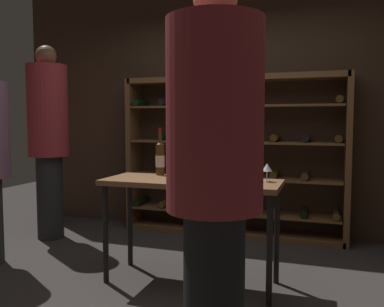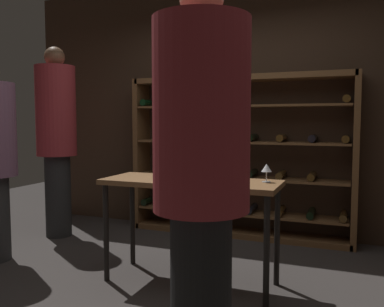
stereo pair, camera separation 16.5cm
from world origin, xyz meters
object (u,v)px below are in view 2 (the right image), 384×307
at_px(wine_bottle_amber_reserve, 162,158).
at_px(wine_glass_stemmed_left, 267,169).
at_px(wine_bottle_gold_foil, 178,164).
at_px(tasting_table, 190,192).
at_px(person_guest_khaki, 56,132).
at_px(wine_glass_stemmed_right, 212,168).
at_px(person_bystander_red_print, 201,162).
at_px(wine_rack, 238,158).

height_order(wine_bottle_amber_reserve, wine_glass_stemmed_left, wine_bottle_amber_reserve).
relative_size(wine_bottle_gold_foil, wine_glass_stemmed_left, 2.51).
xyz_separation_m(tasting_table, person_guest_khaki, (-1.86, 0.69, 0.43)).
distance_m(wine_bottle_gold_foil, wine_glass_stemmed_right, 0.27).
height_order(person_bystander_red_print, person_guest_khaki, person_guest_khaki).
bearing_deg(person_bystander_red_print, wine_glass_stemmed_left, -16.66).
distance_m(person_bystander_red_print, wine_bottle_amber_reserve, 1.52).
bearing_deg(wine_bottle_gold_foil, tasting_table, 1.72).
distance_m(tasting_table, wine_bottle_gold_foil, 0.24).
xyz_separation_m(wine_bottle_amber_reserve, wine_glass_stemmed_right, (0.50, -0.15, -0.05)).
bearing_deg(person_bystander_red_print, wine_rack, -1.33).
bearing_deg(wine_bottle_amber_reserve, person_bystander_red_print, -56.96).
bearing_deg(tasting_table, wine_rack, 90.15).
relative_size(tasting_table, wine_glass_stemmed_right, 10.90).
bearing_deg(wine_glass_stemmed_left, wine_glass_stemmed_right, -173.59).
bearing_deg(wine_glass_stemmed_right, wine_bottle_gold_foil, -169.10).
height_order(person_guest_khaki, wine_bottle_amber_reserve, person_guest_khaki).
bearing_deg(wine_glass_stemmed_right, tasting_table, -163.25).
bearing_deg(wine_glass_stemmed_right, wine_bottle_amber_reserve, 163.30).
relative_size(person_bystander_red_print, wine_bottle_amber_reserve, 4.90).
height_order(wine_rack, wine_glass_stemmed_right, wine_rack).
bearing_deg(tasting_table, wine_glass_stemmed_left, 9.34).
bearing_deg(tasting_table, wine_bottle_gold_foil, -178.28).
height_order(wine_rack, wine_bottle_gold_foil, wine_rack).
relative_size(wine_bottle_amber_reserve, wine_glass_stemmed_right, 3.15).
distance_m(person_bystander_red_print, wine_bottle_gold_foil, 1.23).
distance_m(person_bystander_red_print, wine_glass_stemmed_right, 1.18).
bearing_deg(wine_glass_stemmed_left, person_bystander_red_print, -94.32).
xyz_separation_m(person_guest_khaki, wine_glass_stemmed_right, (2.02, -0.64, -0.24)).
distance_m(wine_glass_stemmed_right, wine_glass_stemmed_left, 0.42).
bearing_deg(wine_bottle_amber_reserve, wine_bottle_gold_foil, -40.28).
bearing_deg(person_guest_khaki, wine_glass_stemmed_right, -119.54).
bearing_deg(tasting_table, person_guest_khaki, 159.60).
distance_m(wine_bottle_amber_reserve, wine_glass_stemmed_right, 0.53).
distance_m(tasting_table, person_guest_khaki, 2.03).
bearing_deg(wine_bottle_gold_foil, wine_bottle_amber_reserve, 139.72).
bearing_deg(wine_rack, person_guest_khaki, -158.14).
bearing_deg(wine_glass_stemmed_left, tasting_table, -170.66).
height_order(wine_rack, wine_bottle_amber_reserve, wine_rack).
bearing_deg(wine_bottle_gold_foil, person_bystander_red_print, -61.15).
bearing_deg(wine_rack, wine_glass_stemmed_left, -66.76).
bearing_deg(wine_glass_stemmed_left, wine_bottle_gold_foil, -171.83).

